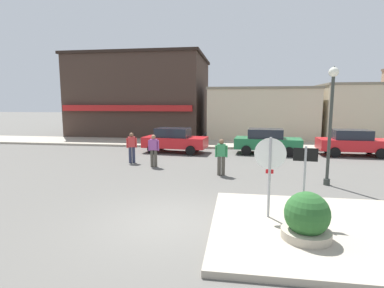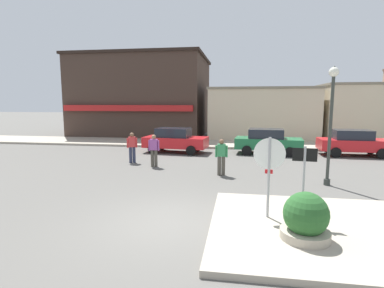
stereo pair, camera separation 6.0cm
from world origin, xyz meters
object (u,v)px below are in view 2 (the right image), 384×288
(pedestrian_crossing_far, at_px, (221,156))
(pedestrian_kerb_side, at_px, (154,150))
(stop_sign, at_px, (269,167))
(lamp_post, at_px, (332,109))
(parked_car_third, at_px, (354,142))
(parked_car_nearest, at_px, (175,140))
(planter, at_px, (306,221))
(one_way_sign, at_px, (304,176))
(parked_car_second, at_px, (268,141))
(pedestrian_crossing_near, at_px, (132,147))

(pedestrian_crossing_far, xyz_separation_m, pedestrian_kerb_side, (-3.41, 1.24, 0.00))
(stop_sign, bearing_deg, pedestrian_crossing_far, 107.07)
(lamp_post, xyz_separation_m, parked_car_third, (3.37, 7.04, -2.15))
(lamp_post, bearing_deg, parked_car_nearest, 138.67)
(parked_car_third, bearing_deg, stop_sign, -118.27)
(planter, distance_m, lamp_post, 6.11)
(parked_car_third, bearing_deg, pedestrian_crossing_far, -140.94)
(lamp_post, xyz_separation_m, pedestrian_crossing_far, (-4.16, 0.93, -2.09))
(pedestrian_crossing_far, bearing_deg, lamp_post, -12.58)
(stop_sign, relative_size, pedestrian_crossing_far, 1.43)
(planter, height_order, parked_car_nearest, parked_car_nearest)
(parked_car_third, height_order, pedestrian_crossing_far, pedestrian_crossing_far)
(one_way_sign, bearing_deg, parked_car_second, 89.50)
(stop_sign, bearing_deg, pedestrian_kerb_side, 128.38)
(stop_sign, height_order, planter, stop_sign)
(pedestrian_crossing_near, bearing_deg, pedestrian_kerb_side, -28.74)
(one_way_sign, relative_size, parked_car_second, 0.51)
(planter, height_order, lamp_post, lamp_post)
(stop_sign, xyz_separation_m, parked_car_second, (0.96, 10.94, -0.71))
(parked_car_second, relative_size, pedestrian_kerb_side, 2.58)
(lamp_post, distance_m, parked_car_second, 7.37)
(one_way_sign, height_order, planter, one_way_sign)
(parked_car_nearest, bearing_deg, pedestrian_kerb_side, -91.59)
(parked_car_third, distance_m, pedestrian_crossing_near, 13.02)
(planter, distance_m, pedestrian_crossing_near, 10.87)
(parked_car_nearest, xyz_separation_m, parked_car_second, (5.79, 0.29, 0.00))
(lamp_post, xyz_separation_m, parked_car_nearest, (-7.45, 6.56, -2.15))
(one_way_sign, height_order, pedestrian_crossing_far, one_way_sign)
(planter, bearing_deg, parked_car_nearest, 115.11)
(stop_sign, xyz_separation_m, lamp_post, (2.62, 4.09, 1.44))
(parked_car_nearest, xyz_separation_m, parked_car_third, (10.82, 0.48, 0.00))
(lamp_post, bearing_deg, pedestrian_crossing_far, 167.42)
(stop_sign, xyz_separation_m, parked_car_nearest, (-4.83, 10.65, -0.71))
(pedestrian_crossing_near, xyz_separation_m, pedestrian_crossing_far, (4.83, -2.01, 0.00))
(planter, relative_size, parked_car_third, 0.30)
(lamp_post, bearing_deg, pedestrian_crossing_near, 161.89)
(parked_car_second, bearing_deg, pedestrian_crossing_far, -112.91)
(planter, height_order, pedestrian_crossing_far, pedestrian_crossing_far)
(pedestrian_crossing_near, height_order, pedestrian_kerb_side, same)
(parked_car_nearest, xyz_separation_m, pedestrian_kerb_side, (-0.12, -4.39, 0.06))
(stop_sign, height_order, pedestrian_crossing_near, stop_sign)
(pedestrian_crossing_far, bearing_deg, pedestrian_crossing_near, 157.38)
(stop_sign, xyz_separation_m, pedestrian_crossing_near, (-6.38, 7.04, -0.65))
(stop_sign, relative_size, planter, 1.88)
(stop_sign, distance_m, pedestrian_kerb_side, 8.01)
(stop_sign, distance_m, planter, 1.69)
(stop_sign, xyz_separation_m, pedestrian_crossing_far, (-1.54, 5.02, -0.65))
(lamp_post, distance_m, parked_car_third, 8.09)
(lamp_post, height_order, parked_car_second, lamp_post)
(parked_car_nearest, bearing_deg, stop_sign, -65.59)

